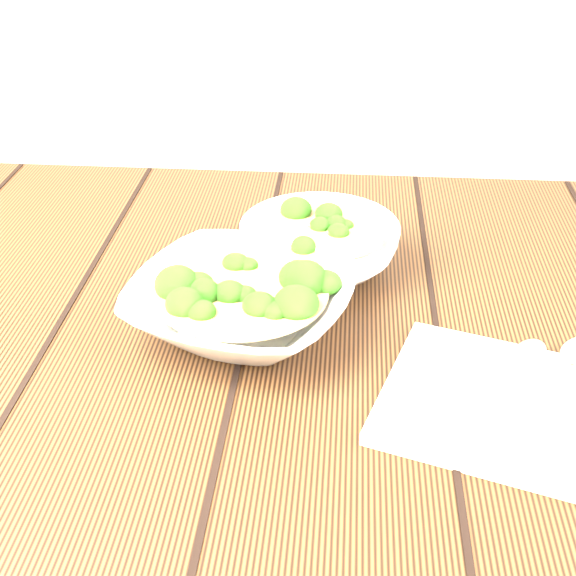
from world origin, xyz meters
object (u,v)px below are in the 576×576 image
at_px(table, 269,405).
at_px(soup_bowl_front, 242,303).
at_px(soup_bowl_back, 319,245).
at_px(trivet, 312,263).
at_px(napkin, 512,407).

xyz_separation_m(table, soup_bowl_front, (-0.02, -0.02, 0.15)).
distance_m(soup_bowl_front, soup_bowl_back, 0.15).
xyz_separation_m(trivet, napkin, (0.19, -0.24, -0.01)).
relative_size(table, soup_bowl_back, 4.95).
distance_m(table, soup_bowl_front, 0.15).
relative_size(table, napkin, 5.25).
relative_size(table, trivet, 12.26).
bearing_deg(napkin, soup_bowl_front, 173.33).
height_order(soup_bowl_back, napkin, soup_bowl_back).
relative_size(soup_bowl_back, trivet, 2.48).
xyz_separation_m(soup_bowl_front, napkin, (0.26, -0.12, -0.02)).
xyz_separation_m(table, trivet, (0.04, 0.10, 0.13)).
relative_size(soup_bowl_front, soup_bowl_back, 1.16).
bearing_deg(table, trivet, 67.52).
bearing_deg(table, soup_bowl_back, 65.78).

